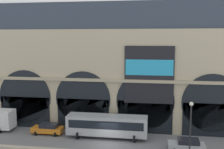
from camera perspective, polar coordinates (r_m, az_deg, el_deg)
ground_plane at (r=36.27m, az=-0.90°, el=-14.41°), size 200.00×200.00×0.00m
station_building at (r=41.01m, az=0.84°, el=1.30°), size 47.48×4.88×18.82m
car_midwest at (r=40.62m, az=-13.28°, el=-10.96°), size 4.40×2.22×1.55m
bus_center at (r=37.86m, az=-1.07°, el=-10.57°), size 11.00×3.25×3.10m
car_mideast at (r=35.16m, az=15.42°, el=-14.02°), size 4.40×2.22×1.55m
street_lamp_quayside at (r=30.82m, az=16.15°, el=-10.05°), size 0.44×0.44×6.90m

